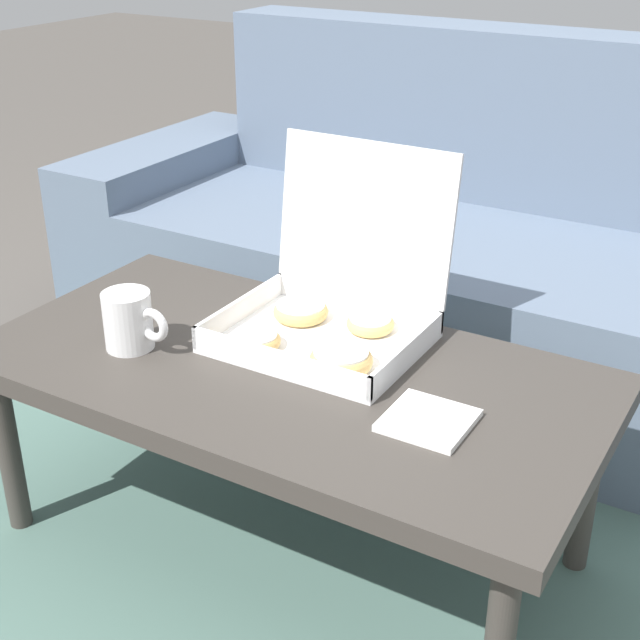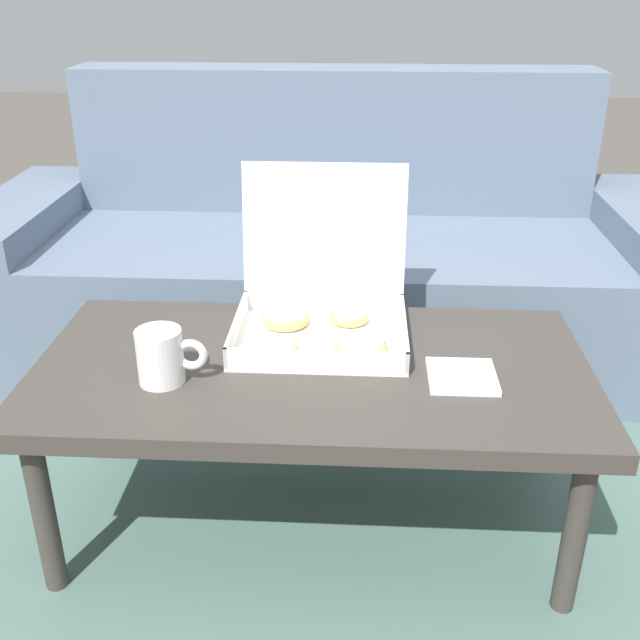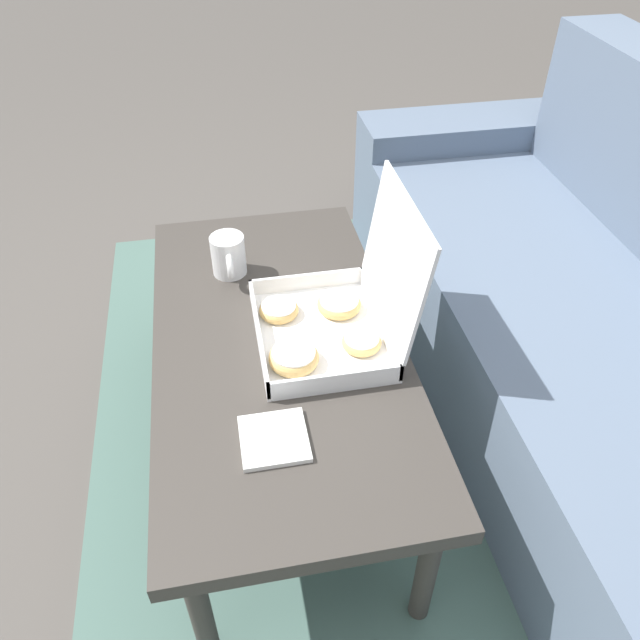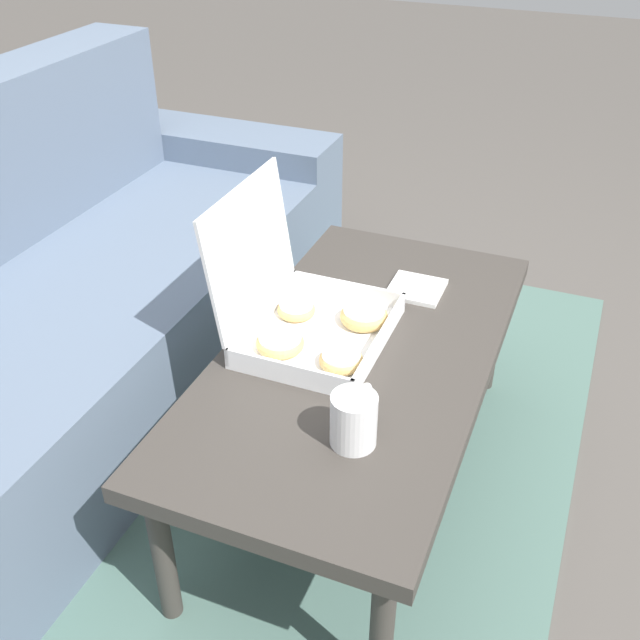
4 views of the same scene
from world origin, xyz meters
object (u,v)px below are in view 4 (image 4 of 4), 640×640
Objects in this scene: couch at (50,316)px; pastry_box at (307,314)px; coffee_table at (359,365)px; coffee_mug at (354,419)px.

pastry_box is at bearing -89.09° from couch.
coffee_mug is (-0.28, -0.09, 0.09)m from coffee_table.
pastry_box is (0.01, -0.74, 0.18)m from couch.
pastry_box is at bearing 84.87° from coffee_table.
couch reaches higher than pastry_box.
pastry_box reaches higher than coffee_table.
pastry_box is (0.01, 0.13, 0.10)m from coffee_table.
coffee_mug is (-0.28, -0.96, 0.18)m from couch.
coffee_table is (0.00, -0.87, 0.08)m from couch.
couch reaches higher than coffee_table.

